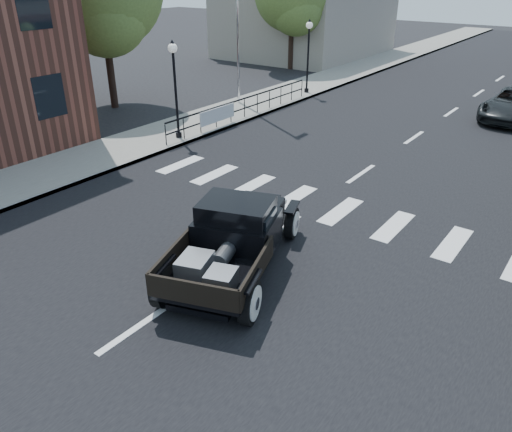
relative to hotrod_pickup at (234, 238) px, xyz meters
The scene contains 12 objects.
ground 0.91m from the hotrod_pickup, 133.61° to the left, with size 120.00×120.00×0.00m, color black.
road 15.26m from the hotrod_pickup, 90.83° to the left, with size 14.00×80.00×0.02m, color black.
road_markings 10.27m from the hotrod_pickup, 91.24° to the left, with size 12.00×60.00×0.06m, color silver, non-canonical shape.
sidewalk_left 17.57m from the hotrod_pickup, 119.79° to the left, with size 3.00×80.00×0.15m, color gray.
low_building_left 32.12m from the hotrod_pickup, 118.33° to the left, with size 10.00×12.00×5.00m, color #A6998B.
railing 12.70m from the hotrod_pickup, 126.32° to the left, with size 0.08×10.00×1.00m, color black, non-canonical shape.
banner 11.10m from the hotrod_pickup, 132.11° to the left, with size 0.04×2.20×0.60m, color silver, non-canonical shape.
lamp_post_b 10.07m from the hotrod_pickup, 141.45° to the left, with size 0.36×0.36×3.77m, color black, non-canonical shape.
lamp_post_c 18.06m from the hotrod_pickup, 115.73° to the left, with size 0.36×0.36×3.77m, color black, non-canonical shape.
big_tree_near 16.77m from the hotrod_pickup, 149.94° to the left, with size 5.75×5.75×8.44m, color #4E662C, non-canonical shape.
big_tree_far 25.77m from the hotrod_pickup, 119.78° to the left, with size 5.05×5.05×7.41m, color #4E662C, non-canonical shape.
hotrod_pickup is the anchor object (origin of this frame).
Camera 1 is at (6.48, -7.91, 6.37)m, focal length 35.00 mm.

